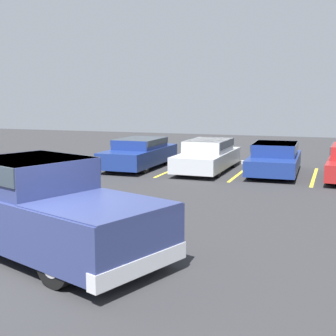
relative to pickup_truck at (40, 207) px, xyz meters
The scene contains 10 objects.
ground_plane 1.22m from the pickup_truck, 78.03° to the right, with size 60.00×60.00×0.00m, color #2D2D30.
stall_stripe_a 11.43m from the pickup_truck, 109.62° to the left, with size 0.12×4.41×0.01m, color yellow.
stall_stripe_b 10.82m from the pickup_truck, 95.57° to the left, with size 0.12×4.41×0.01m, color yellow.
stall_stripe_c 10.91m from the pickup_truck, 80.82° to the left, with size 0.12×4.41×0.01m, color yellow.
stall_stripe_d 11.68m from the pickup_truck, 67.19° to the left, with size 0.12×4.41×0.01m, color yellow.
pickup_truck is the anchor object (origin of this frame).
parked_sedan_a 10.95m from the pickup_truck, 103.39° to the left, with size 1.79×4.62×1.24m.
parked_sedan_b 10.76m from the pickup_truck, 87.90° to the left, with size 1.76×4.63×1.26m.
parked_sedan_c 11.34m from the pickup_truck, 74.55° to the left, with size 1.91×4.37×1.20m.
wheel_stop_curb 13.39m from the pickup_truck, 84.75° to the left, with size 1.71×0.20×0.14m, color #B7B2A8.
Camera 1 is at (5.04, -6.50, 2.94)m, focal length 50.00 mm.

